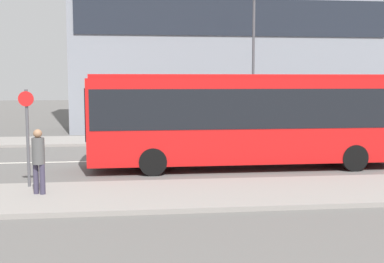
{
  "coord_description": "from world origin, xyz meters",
  "views": [
    {
      "loc": [
        -1.04,
        -19.44,
        3.27
      ],
      "look_at": [
        1.05,
        -1.77,
        1.35
      ],
      "focal_mm": 45.0,
      "sensor_mm": 36.0,
      "label": 1
    }
  ],
  "objects_px": {
    "parked_car_0": "(377,132)",
    "street_lamp": "(253,52)",
    "city_bus": "(249,115)",
    "pedestrian_near_stop": "(38,157)",
    "bus_stop_sign": "(27,131)"
  },
  "relations": [
    {
      "from": "parked_car_0",
      "to": "street_lamp",
      "type": "height_order",
      "value": "street_lamp"
    },
    {
      "from": "city_bus",
      "to": "pedestrian_near_stop",
      "type": "xyz_separation_m",
      "value": [
        -6.84,
        -3.93,
        -0.83
      ]
    },
    {
      "from": "city_bus",
      "to": "pedestrian_near_stop",
      "type": "height_order",
      "value": "city_bus"
    },
    {
      "from": "pedestrian_near_stop",
      "to": "street_lamp",
      "type": "distance_m",
      "value": 14.79
    },
    {
      "from": "pedestrian_near_stop",
      "to": "street_lamp",
      "type": "height_order",
      "value": "street_lamp"
    },
    {
      "from": "bus_stop_sign",
      "to": "street_lamp",
      "type": "height_order",
      "value": "street_lamp"
    },
    {
      "from": "city_bus",
      "to": "pedestrian_near_stop",
      "type": "bearing_deg",
      "value": -148.55
    },
    {
      "from": "city_bus",
      "to": "pedestrian_near_stop",
      "type": "relative_size",
      "value": 6.49
    },
    {
      "from": "parked_car_0",
      "to": "street_lamp",
      "type": "relative_size",
      "value": 0.53
    },
    {
      "from": "street_lamp",
      "to": "bus_stop_sign",
      "type": "bearing_deg",
      "value": -131.95
    },
    {
      "from": "pedestrian_near_stop",
      "to": "bus_stop_sign",
      "type": "distance_m",
      "value": 1.28
    },
    {
      "from": "city_bus",
      "to": "bus_stop_sign",
      "type": "relative_size",
      "value": 4.09
    },
    {
      "from": "parked_car_0",
      "to": "pedestrian_near_stop",
      "type": "height_order",
      "value": "pedestrian_near_stop"
    },
    {
      "from": "pedestrian_near_stop",
      "to": "bus_stop_sign",
      "type": "bearing_deg",
      "value": 138.07
    },
    {
      "from": "street_lamp",
      "to": "pedestrian_near_stop",
      "type": "bearing_deg",
      "value": -127.85
    }
  ]
}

